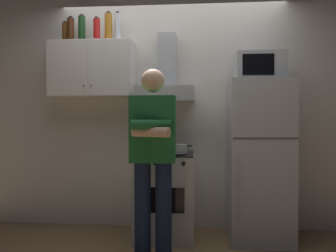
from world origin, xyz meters
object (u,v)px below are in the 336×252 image
(bottle_wine_green, at_px, (82,30))
(upper_cabinet, at_px, (93,70))
(cooking_pot, at_px, (177,149))
(bottle_liquor_amber, at_px, (108,28))
(refrigerator, at_px, (259,160))
(stove_oven, at_px, (165,195))
(bottle_soda_red, at_px, (97,30))
(microwave, at_px, (259,67))
(bottle_vodka_clear, at_px, (118,28))
(range_hood, at_px, (166,84))
(bottle_beer_brown, at_px, (65,33))
(bottle_rum_dark, at_px, (71,30))
(person_standing, at_px, (153,156))

(bottle_wine_green, bearing_deg, upper_cabinet, -12.30)
(cooking_pot, bearing_deg, bottle_liquor_amber, 161.62)
(bottle_wine_green, bearing_deg, cooking_pot, -14.43)
(refrigerator, height_order, bottle_liquor_amber, bottle_liquor_amber)
(stove_oven, relative_size, bottle_soda_red, 3.32)
(stove_oven, xyz_separation_m, microwave, (0.95, 0.02, 1.31))
(bottle_soda_red, bearing_deg, bottle_vodka_clear, 17.35)
(microwave, relative_size, bottle_wine_green, 1.53)
(refrigerator, bearing_deg, range_hood, 172.45)
(refrigerator, distance_m, bottle_beer_brown, 2.49)
(upper_cabinet, relative_size, bottle_liquor_amber, 2.74)
(stove_oven, bearing_deg, microwave, 1.15)
(bottle_wine_green, bearing_deg, bottle_rum_dark, -148.95)
(bottle_vodka_clear, bearing_deg, cooking_pot, -22.73)
(range_hood, height_order, microwave, range_hood)
(microwave, xyz_separation_m, bottle_beer_brown, (-2.07, 0.13, 0.43))
(cooking_pot, relative_size, bottle_wine_green, 0.95)
(microwave, distance_m, bottle_vodka_clear, 1.56)
(microwave, xyz_separation_m, bottle_vodka_clear, (-1.48, 0.14, 0.47))
(bottle_liquor_amber, bearing_deg, range_hood, -0.59)
(microwave, bearing_deg, range_hood, 173.54)
(bottle_wine_green, relative_size, bottle_beer_brown, 1.27)
(upper_cabinet, relative_size, microwave, 1.88)
(upper_cabinet, height_order, stove_oven, upper_cabinet)
(stove_oven, distance_m, bottle_soda_red, 1.90)
(upper_cabinet, height_order, bottle_wine_green, bottle_wine_green)
(bottle_beer_brown, distance_m, bottle_rum_dark, 0.11)
(bottle_liquor_amber, bearing_deg, upper_cabinet, -177.41)
(bottle_beer_brown, bearing_deg, bottle_wine_green, 0.52)
(cooking_pot, xyz_separation_m, bottle_liquor_amber, (-0.76, 0.25, 1.29))
(upper_cabinet, relative_size, bottle_rum_dark, 3.27)
(bottle_wine_green, xyz_separation_m, bottle_beer_brown, (-0.19, -0.00, -0.03))
(upper_cabinet, distance_m, bottle_soda_red, 0.43)
(bottle_vodka_clear, xyz_separation_m, bottle_liquor_amber, (-0.09, -0.03, -0.00))
(refrigerator, bearing_deg, bottle_wine_green, 175.34)
(refrigerator, relative_size, cooking_pot, 5.40)
(bottle_wine_green, xyz_separation_m, bottle_vodka_clear, (0.40, 0.01, 0.01))
(microwave, bearing_deg, bottle_vodka_clear, 174.60)
(range_hood, distance_m, cooking_pot, 0.73)
(bottle_vodka_clear, bearing_deg, bottle_beer_brown, -179.33)
(stove_oven, relative_size, bottle_rum_dark, 3.18)
(upper_cabinet, relative_size, stove_oven, 1.03)
(range_hood, relative_size, cooking_pot, 2.53)
(microwave, distance_m, bottle_liquor_amber, 1.65)
(stove_oven, relative_size, range_hood, 1.17)
(person_standing, relative_size, bottle_liquor_amber, 4.99)
(refrigerator, xyz_separation_m, bottle_beer_brown, (-2.07, 0.15, 1.37))
(person_standing, distance_m, bottle_rum_dark, 1.76)
(bottle_rum_dark, bearing_deg, cooking_pot, -10.29)
(stove_oven, bearing_deg, upper_cabinet, 171.10)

